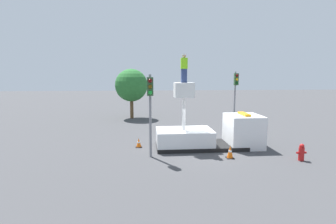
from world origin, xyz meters
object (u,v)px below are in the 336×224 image
bucket_truck (211,134)px  worker (184,68)px  traffic_light_across (236,88)px  traffic_cone_curbside (230,152)px  tree_left_bg (131,85)px  traffic_light_pole (150,99)px  fire_hydrant (301,152)px  traffic_cone_rear (139,143)px

bucket_truck → worker: size_ratio=3.82×
traffic_light_across → traffic_cone_curbside: traffic_light_across is taller
traffic_cone_curbside → tree_left_bg: size_ratio=0.14×
bucket_truck → traffic_cone_curbside: size_ratio=9.06×
bucket_truck → traffic_light_pole: size_ratio=1.44×
bucket_truck → fire_hydrant: bucket_truck is taller
worker → tree_left_bg: 12.49m
bucket_truck → tree_left_bg: tree_left_bg is taller
bucket_truck → fire_hydrant: 5.21m
tree_left_bg → traffic_cone_rear: bearing=-84.9°
fire_hydrant → tree_left_bg: 18.04m
bucket_truck → traffic_light_across: 7.26m
traffic_cone_rear → traffic_light_pole: bearing=-71.7°
traffic_light_across → worker: bearing=-132.5°
traffic_cone_rear → traffic_light_across: bearing=33.6°
bucket_truck → tree_left_bg: size_ratio=1.28×
traffic_cone_rear → traffic_cone_curbside: (5.14, -2.66, 0.07)m
bucket_truck → fire_hydrant: size_ratio=7.13×
fire_hydrant → traffic_cone_rear: size_ratio=1.59×
traffic_light_across → traffic_cone_curbside: size_ratio=6.63×
worker → fire_hydrant: size_ratio=1.87×
traffic_light_pole → traffic_light_across: 10.63m
worker → traffic_cone_curbside: worker is taller
traffic_cone_rear → tree_left_bg: (-1.03, 11.39, 3.21)m
worker → traffic_light_across: (5.31, 5.80, -1.55)m
traffic_light_pole → traffic_cone_curbside: (4.41, -0.46, -2.94)m
traffic_light_pole → traffic_light_across: size_ratio=0.95×
bucket_truck → traffic_cone_curbside: bearing=-77.2°
traffic_cone_rear → tree_left_bg: bearing=95.1°
tree_left_bg → bucket_truck: bearing=-64.4°
traffic_light_pole → fire_hydrant: traffic_light_pole is taller
traffic_light_across → tree_left_bg: 10.95m
bucket_truck → traffic_cone_rear: bearing=175.2°
fire_hydrant → traffic_cone_curbside: bearing=168.8°
traffic_cone_curbside → tree_left_bg: 15.67m
traffic_light_pole → traffic_cone_rear: 3.80m
fire_hydrant → tree_left_bg: size_ratio=0.18×
traffic_light_across → traffic_cone_rear: bearing=-146.4°
worker → fire_hydrant: (6.01, -3.01, -4.56)m
fire_hydrant → tree_left_bg: (-9.88, 14.79, 3.03)m
traffic_light_pole → fire_hydrant: (8.12, -1.20, -2.84)m
traffic_cone_rear → traffic_cone_curbside: traffic_cone_curbside is taller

